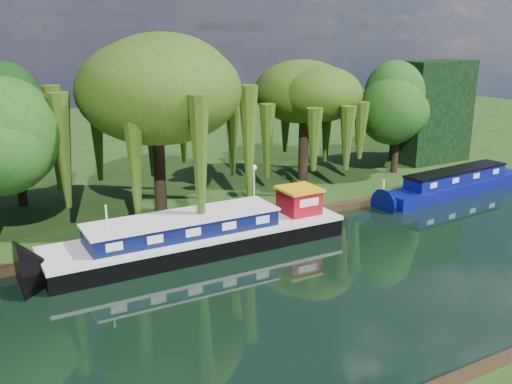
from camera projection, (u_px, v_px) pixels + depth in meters
ground at (358, 276)px, 26.05m from camera, size 120.00×120.00×0.00m
far_bank at (128, 144)px, 54.32m from camera, size 120.00×52.00×0.45m
dutch_barge at (202, 235)px, 28.89m from camera, size 15.51×3.68×3.26m
narrowboat at (455, 184)px, 38.88m from camera, size 12.58×2.92×1.82m
willow_left at (156, 91)px, 31.89m from camera, size 8.14×8.14×9.76m
willow_right at (304, 103)px, 39.39m from camera, size 6.13×6.13×7.47m
tree_far_mid at (13, 114)px, 33.49m from camera, size 4.94×4.94×8.08m
tree_far_right at (398, 107)px, 41.50m from camera, size 4.31×4.31×7.05m
conifer_hedge at (433, 112)px, 45.54m from camera, size 6.00×3.00×8.00m
lamppost at (254, 174)px, 34.36m from camera, size 0.36×0.36×2.56m
mooring_posts at (257, 209)px, 32.54m from camera, size 19.16×0.16×1.00m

